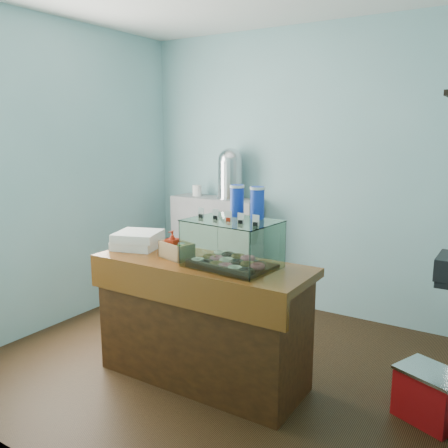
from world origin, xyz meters
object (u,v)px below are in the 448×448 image
Objects in this scene: display_case at (234,242)px; coffee_urn at (230,172)px; counter at (202,320)px; red_cooler at (429,395)px.

coffee_urn is at bearing 127.60° from display_case.
counter reaches higher than red_cooler.
coffee_urn is at bearing 173.60° from red_cooler.
coffee_urn reaches higher than display_case.
coffee_urn reaches higher than counter.
coffee_urn is 2.83m from red_cooler.
counter is 1.97m from coffee_urn.
coffee_urn is 1.15× the size of red_cooler.
counter is 1.57m from red_cooler.
counter is 3.46× the size of red_cooler.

